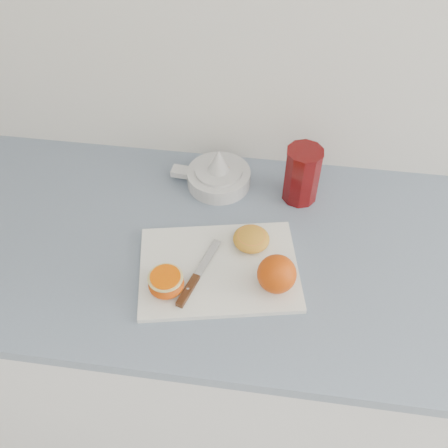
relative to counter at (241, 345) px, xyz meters
name	(u,v)px	position (x,y,z in m)	size (l,w,h in m)	color
counter	(241,345)	(0.00, 0.00, 0.00)	(2.35, 0.64, 0.89)	white
cutting_board	(219,269)	(-0.05, -0.08, 0.45)	(0.33, 0.24, 0.01)	white
whole_orange	(277,274)	(0.07, -0.11, 0.50)	(0.08, 0.08, 0.08)	red
half_orange	(166,283)	(-0.15, -0.15, 0.48)	(0.07, 0.07, 0.05)	red
squeezed_shell	(251,239)	(0.01, 0.00, 0.47)	(0.08, 0.08, 0.03)	#C58221
paring_knife	(192,284)	(-0.10, -0.13, 0.46)	(0.07, 0.18, 0.01)	#4C2A14
citrus_juicer	(218,175)	(-0.09, 0.19, 0.47)	(0.20, 0.16, 0.10)	silver
red_tumbler	(302,176)	(0.11, 0.17, 0.51)	(0.09, 0.09, 0.14)	#5B0A0B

